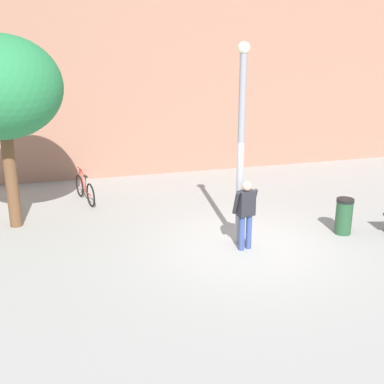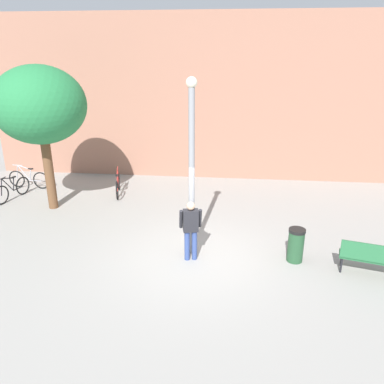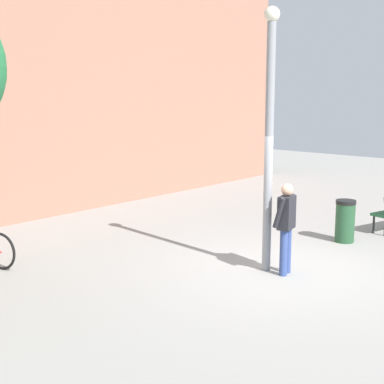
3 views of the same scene
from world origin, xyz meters
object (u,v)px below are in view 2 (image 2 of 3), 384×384
Objects in this scene: lamppost at (192,162)px; bicycle_silver at (29,179)px; bicycle_red at (118,185)px; bicycle_black at (12,190)px; trash_bin at (296,245)px; person_by_lamppost at (191,227)px; park_bench at (374,257)px; plaza_tree at (40,106)px.

lamppost is 2.62× the size of bicycle_silver.
bicycle_silver is at bearing 175.18° from bicycle_red.
bicycle_red is at bearing 13.97° from bicycle_black.
bicycle_black is at bearing 160.74° from trash_bin.
person_by_lamppost is 4.62m from park_bench.
trash_bin is at bearing -25.44° from bicycle_silver.
bicycle_silver is at bearing 135.22° from plaza_tree.
bicycle_black is 1.28m from bicycle_silver.
park_bench is 0.94× the size of bicycle_red.
bicycle_red is (-7.98, 5.02, -0.16)m from park_bench.
plaza_tree is 2.73× the size of bicycle_silver.
bicycle_red is (-3.39, 4.67, -0.58)m from person_by_lamppost.
park_bench is at bearing -9.19° from lamppost.
bicycle_black is at bearing 155.28° from lamppost.
park_bench is 12.49m from bicycle_black.
lamppost reaches higher than trash_bin.
bicycle_silver reaches higher than trash_bin.
person_by_lamppost is at bearing -53.98° from bicycle_red.
trash_bin is at bearing -19.43° from plaza_tree.
bicycle_red is 1.90× the size of trash_bin.
trash_bin reaches higher than park_bench.
bicycle_silver is at bearing 155.72° from park_bench.
plaza_tree reaches higher than park_bench.
bicycle_red is 0.98× the size of bicycle_silver.
bicycle_silver reaches higher than park_bench.
bicycle_red is (-3.38, 4.27, -2.24)m from lamppost.
person_by_lamppost reaches higher than bicycle_silver.
trash_bin is (10.04, -4.78, 0.09)m from bicycle_silver.
trash_bin is at bearing -3.65° from lamppost.
lamppost is 8.24m from bicycle_black.
lamppost reaches higher than bicycle_red.
park_bench is at bearing -32.15° from bicycle_red.
bicycle_black is (-3.83, -0.95, -0.00)m from bicycle_red.
lamppost is at bearing 170.81° from park_bench.
bicycle_black is at bearing 152.79° from person_by_lamppost.
person_by_lamppost is 8.14m from bicycle_black.
lamppost is 0.96× the size of plaza_tree.
bicycle_black is (-7.21, 3.32, -2.24)m from lamppost.
plaza_tree is (-5.31, 2.68, 1.00)m from lamppost.
plaza_tree is 4.23m from bicycle_silver.
person_by_lamppost is 0.94× the size of bicycle_black.
bicycle_black reaches higher than trash_bin.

